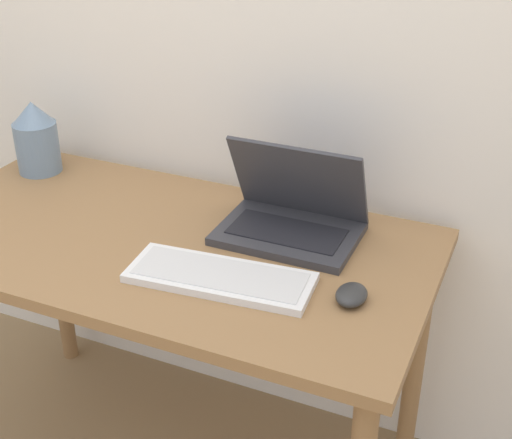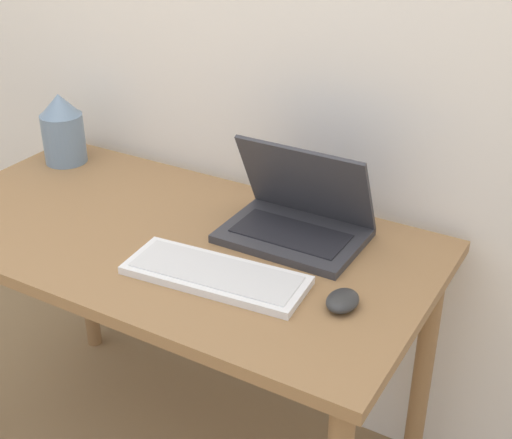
{
  "view_description": "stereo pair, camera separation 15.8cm",
  "coord_description": "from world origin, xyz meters",
  "px_view_note": "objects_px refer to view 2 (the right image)",
  "views": [
    {
      "loc": [
        0.8,
        -0.93,
        1.61
      ],
      "look_at": [
        0.24,
        0.34,
        0.85
      ],
      "focal_mm": 50.0,
      "sensor_mm": 36.0,
      "label": 1
    },
    {
      "loc": [
        0.94,
        -0.86,
        1.61
      ],
      "look_at": [
        0.24,
        0.34,
        0.85
      ],
      "focal_mm": 50.0,
      "sensor_mm": 36.0,
      "label": 2
    }
  ],
  "objects_px": {
    "keyboard": "(216,275)",
    "vase": "(63,129)",
    "mouse": "(343,301)",
    "laptop": "(297,217)"
  },
  "relations": [
    {
      "from": "keyboard",
      "to": "mouse",
      "type": "relative_size",
      "value": 4.81
    },
    {
      "from": "laptop",
      "to": "keyboard",
      "type": "height_order",
      "value": "laptop"
    },
    {
      "from": "keyboard",
      "to": "vase",
      "type": "distance_m",
      "value": 0.8
    },
    {
      "from": "laptop",
      "to": "vase",
      "type": "bearing_deg",
      "value": 176.34
    },
    {
      "from": "laptop",
      "to": "mouse",
      "type": "distance_m",
      "value": 0.31
    },
    {
      "from": "vase",
      "to": "mouse",
      "type": "bearing_deg",
      "value": -14.95
    },
    {
      "from": "mouse",
      "to": "vase",
      "type": "distance_m",
      "value": 1.05
    },
    {
      "from": "laptop",
      "to": "keyboard",
      "type": "bearing_deg",
      "value": -104.11
    },
    {
      "from": "mouse",
      "to": "keyboard",
      "type": "bearing_deg",
      "value": -171.71
    },
    {
      "from": "keyboard",
      "to": "vase",
      "type": "height_order",
      "value": "vase"
    }
  ]
}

